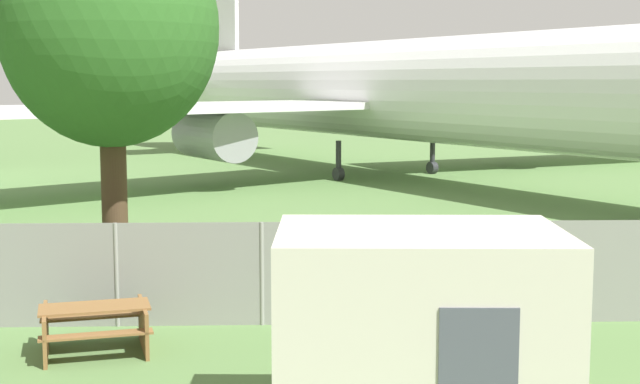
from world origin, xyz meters
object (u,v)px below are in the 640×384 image
airplane (408,91)px  picnic_bench_near_cabin (95,323)px  portable_cabin (419,337)px  tree_near_hangar (110,29)px

airplane → picnic_bench_near_cabin: size_ratio=22.38×
airplane → portable_cabin: bearing=-37.6°
picnic_bench_near_cabin → tree_near_hangar: bearing=95.2°
airplane → tree_near_hangar: size_ratio=5.88×
airplane → tree_near_hangar: (-8.57, -21.29, 1.41)m
portable_cabin → airplane: bearing=85.3°
airplane → portable_cabin: (-3.63, -28.38, -2.58)m
picnic_bench_near_cabin → airplane: bearing=71.5°
airplane → picnic_bench_near_cabin: airplane is taller
airplane → picnic_bench_near_cabin: 26.27m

